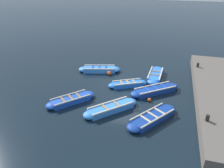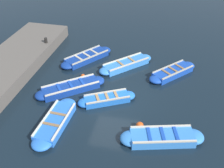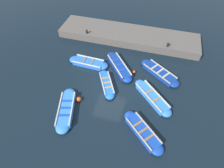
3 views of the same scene
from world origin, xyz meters
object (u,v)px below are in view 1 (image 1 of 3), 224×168
Objects in this scene: boat_outer_right at (71,100)px; bollard_mid_north at (198,65)px; boat_stern_in at (155,90)px; boat_inner_gap at (99,69)px; buoy_yellow_far at (149,100)px; bollard_north at (208,118)px; boat_alongside at (111,108)px; boat_bow_out at (152,117)px; buoy_orange_near at (109,73)px; boat_broadside at (155,75)px; boat_far_corner at (128,84)px.

bollard_mid_north is at bearing 39.33° from boat_outer_right.
boat_inner_gap is at bearing 153.80° from boat_stern_in.
buoy_yellow_far is at bearing -99.91° from boat_stern_in.
bollard_mid_north is (8.24, 1.50, 0.74)m from boat_inner_gap.
boat_stern_in is 0.95× the size of boat_inner_gap.
bollard_north reaches higher than boat_inner_gap.
boat_alongside is 2.86m from buoy_yellow_far.
boat_bow_out is 0.97× the size of boat_inner_gap.
bollard_north is at bearing -38.55° from buoy_orange_near.
boat_inner_gap is (0.21, 5.42, 0.01)m from boat_outer_right.
boat_broadside is 1.00× the size of boat_stern_in.
boat_alongside is 9.33× the size of bollard_north.
boat_bow_out is 5.56m from boat_outer_right.
bollard_mid_north reaches higher than boat_far_corner.
bollard_mid_north is at bearing 68.68° from boat_bow_out.
boat_broadside is 6.24m from boat_alongside.
boat_stern_in is at bearing 93.14° from boat_bow_out.
boat_outer_right is 1.04× the size of boat_far_corner.
boat_outer_right is 8.77× the size of buoy_orange_near.
buoy_orange_near is (-3.85, -0.68, -0.00)m from boat_broadside.
boat_stern_in is 10.04× the size of buoy_orange_near.
buoy_yellow_far is (-3.33, 2.36, -0.81)m from bollard_north.
boat_stern_in reaches higher than boat_bow_out.
boat_stern_in is at bearing -12.31° from boat_far_corner.
buoy_orange_near is at bearing 107.50° from boat_alongside.
buoy_orange_near is at bearing 141.49° from boat_far_corner.
boat_bow_out is 6.92m from buoy_orange_near.
boat_stern_in is (-0.19, 3.41, 0.01)m from boat_bow_out.
boat_inner_gap is 10.78× the size of bollard_mid_north.
boat_stern_in reaches higher than boat_alongside.
boat_broadside is at bearing 9.98° from buoy_orange_near.
buoy_yellow_far is (3.86, -3.37, -0.05)m from buoy_orange_near.
boat_alongside is at bearing -95.06° from boat_far_corner.
boat_inner_gap reaches higher than boat_stern_in.
bollard_north reaches higher than boat_outer_right.
boat_inner_gap is at bearing 87.82° from boat_outer_right.
boat_stern_in is at bearing -26.21° from buoy_orange_near.
bollard_north is (8.45, -0.82, 0.75)m from boat_outer_right.
boat_far_corner is at bearing 136.45° from buoy_yellow_far.
bollard_north is 1.00× the size of bollard_mid_north.
boat_alongside is at bearing -4.88° from boat_outer_right.
boat_inner_gap is (-2.99, 2.06, 0.03)m from boat_far_corner.
boat_bow_out is 8.03m from bollard_mid_north.
bollard_north is 1.40× the size of buoy_yellow_far.
boat_inner_gap reaches higher than boat_alongside.
boat_broadside reaches higher than boat_far_corner.
boat_far_corner is (-1.90, -2.22, -0.01)m from boat_broadside.
boat_alongside is at bearing 174.06° from boat_bow_out.
bollard_north is at bearing -35.35° from buoy_yellow_far.
boat_stern_in is at bearing 129.80° from bollard_north.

